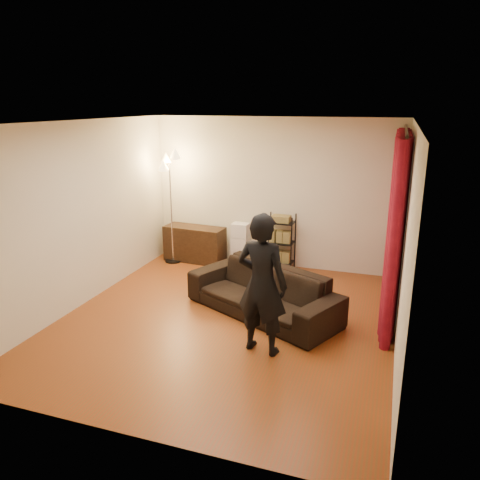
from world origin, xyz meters
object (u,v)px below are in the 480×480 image
(sofa, at_px, (263,292))
(wire_shelf, at_px, (281,242))
(person, at_px, (262,284))
(storage_boxes, at_px, (241,244))
(media_cabinet, at_px, (195,244))
(floor_lamp, at_px, (171,209))

(sofa, distance_m, wire_shelf, 1.91)
(person, height_order, storage_boxes, person)
(person, distance_m, media_cabinet, 3.61)
(person, bearing_deg, floor_lamp, -37.16)
(floor_lamp, bearing_deg, storage_boxes, 11.89)
(sofa, distance_m, floor_lamp, 2.88)
(floor_lamp, bearing_deg, sofa, -36.42)
(storage_boxes, bearing_deg, media_cabinet, -174.61)
(person, distance_m, floor_lamp, 3.68)
(media_cabinet, height_order, storage_boxes, storage_boxes)
(person, bearing_deg, sofa, -65.43)
(wire_shelf, bearing_deg, floor_lamp, -148.77)
(person, height_order, floor_lamp, floor_lamp)
(person, height_order, media_cabinet, person)
(sofa, bearing_deg, person, -49.10)
(media_cabinet, bearing_deg, wire_shelf, 6.05)
(wire_shelf, relative_size, floor_lamp, 0.50)
(person, xyz_separation_m, media_cabinet, (-2.15, 2.85, -0.53))
(storage_boxes, xyz_separation_m, floor_lamp, (-1.28, -0.27, 0.63))
(media_cabinet, distance_m, floor_lamp, 0.81)
(person, xyz_separation_m, wire_shelf, (-0.48, 2.90, -0.36))
(sofa, xyz_separation_m, floor_lamp, (-2.25, 1.66, 0.70))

